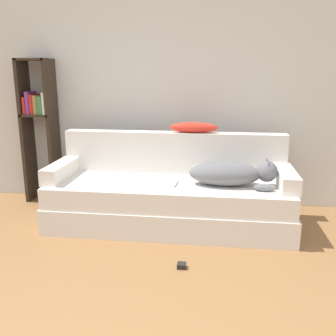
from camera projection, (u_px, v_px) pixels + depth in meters
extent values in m
cube|color=silver|center=(171.00, 75.00, 3.87)|extent=(8.08, 0.06, 2.70)
cube|color=silver|center=(169.00, 213.00, 3.48)|extent=(2.19, 0.82, 0.23)
cube|color=silver|center=(169.00, 191.00, 3.42)|extent=(2.15, 0.78, 0.19)
cube|color=silver|center=(174.00, 152.00, 3.67)|extent=(2.15, 0.15, 0.40)
cube|color=silver|center=(61.00, 170.00, 3.50)|extent=(0.15, 0.63, 0.14)
cube|color=silver|center=(286.00, 178.00, 3.24)|extent=(0.15, 0.63, 0.14)
ellipsoid|color=slate|center=(225.00, 174.00, 3.26)|extent=(0.62, 0.30, 0.21)
sphere|color=slate|center=(267.00, 171.00, 3.21)|extent=(0.18, 0.18, 0.18)
cone|color=slate|center=(268.00, 165.00, 3.14)|extent=(0.06, 0.06, 0.08)
cone|color=slate|center=(267.00, 163.00, 3.24)|extent=(0.06, 0.06, 0.08)
ellipsoid|color=slate|center=(265.00, 188.00, 3.11)|extent=(0.19, 0.07, 0.06)
cube|color=silver|center=(160.00, 182.00, 3.34)|extent=(0.33, 0.23, 0.02)
ellipsoid|color=red|center=(194.00, 127.00, 3.59)|extent=(0.46, 0.14, 0.10)
cube|color=#2D2319|center=(27.00, 132.00, 4.04)|extent=(0.04, 0.26, 1.52)
cube|color=#2D2319|center=(53.00, 132.00, 4.00)|extent=(0.04, 0.26, 1.52)
cube|color=#2D2319|center=(34.00, 60.00, 3.83)|extent=(0.32, 0.26, 0.02)
cube|color=#2D2319|center=(39.00, 115.00, 3.98)|extent=(0.32, 0.26, 0.02)
cube|color=red|center=(28.00, 105.00, 3.95)|extent=(0.03, 0.20, 0.18)
cube|color=#753384|center=(31.00, 103.00, 3.94)|extent=(0.04, 0.20, 0.23)
cube|color=red|center=(35.00, 104.00, 3.93)|extent=(0.03, 0.20, 0.21)
cube|color=olive|center=(39.00, 105.00, 3.93)|extent=(0.04, 0.20, 0.20)
cube|color=#337F42|center=(43.00, 105.00, 3.93)|extent=(0.04, 0.20, 0.19)
cube|color=silver|center=(48.00, 103.00, 3.91)|extent=(0.04, 0.20, 0.23)
cube|color=black|center=(182.00, 266.00, 2.72)|extent=(0.06, 0.06, 0.04)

